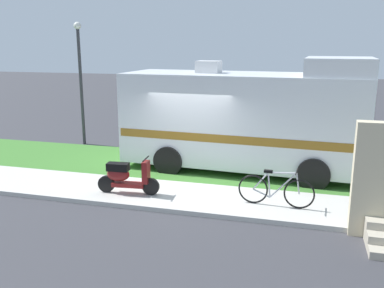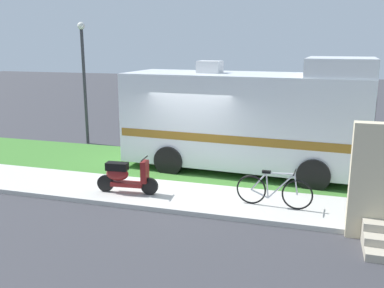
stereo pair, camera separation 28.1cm
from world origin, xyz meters
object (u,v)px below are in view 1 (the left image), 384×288
at_px(pickup_truck_near, 272,117).
at_px(bicycle, 276,190).
at_px(scooter, 126,176).
at_px(motorhome_rv, 246,118).
at_px(street_lamp_post, 80,73).

bearing_deg(pickup_truck_near, bicycle, -84.37).
xyz_separation_m(scooter, bicycle, (3.78, 0.14, -0.06)).
distance_m(motorhome_rv, street_lamp_post, 7.02).
distance_m(bicycle, street_lamp_post, 9.54).
height_order(bicycle, pickup_truck_near, pickup_truck_near).
height_order(scooter, pickup_truck_near, pickup_truck_near).
bearing_deg(pickup_truck_near, street_lamp_post, -160.74).
relative_size(bicycle, street_lamp_post, 0.39).
xyz_separation_m(pickup_truck_near, street_lamp_post, (-7.10, -2.48, 1.81)).
xyz_separation_m(bicycle, street_lamp_post, (-7.83, 4.94, 2.29)).
relative_size(bicycle, pickup_truck_near, 0.35).
xyz_separation_m(scooter, street_lamp_post, (-4.05, 5.07, 2.23)).
bearing_deg(scooter, street_lamp_post, 128.61).
bearing_deg(motorhome_rv, street_lamp_post, 163.86).
height_order(motorhome_rv, street_lamp_post, street_lamp_post).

